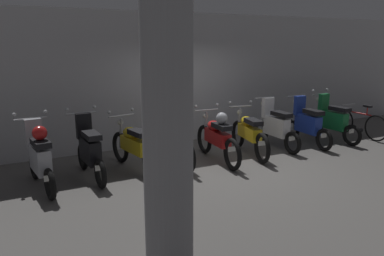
# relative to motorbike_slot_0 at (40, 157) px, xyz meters

# --- Properties ---
(ground_plane) EXTENTS (80.00, 80.00, 0.00)m
(ground_plane) POSITION_rel_motorbike_slot_0_xyz_m (3.50, -0.38, -0.57)
(ground_plane) COLOR #565451
(back_wall) EXTENTS (16.00, 0.30, 3.18)m
(back_wall) POSITION_rel_motorbike_slot_0_xyz_m (3.50, 1.88, 1.02)
(back_wall) COLOR #ADADB2
(back_wall) RESTS_ON ground
(motorbike_slot_0) EXTENTS (0.59, 1.68, 1.29)m
(motorbike_slot_0) POSITION_rel_motorbike_slot_0_xyz_m (0.00, 0.00, 0.00)
(motorbike_slot_0) COLOR black
(motorbike_slot_0) RESTS_ON ground
(motorbike_slot_1) EXTENTS (0.59, 1.68, 1.29)m
(motorbike_slot_1) POSITION_rel_motorbike_slot_0_xyz_m (0.87, 0.15, -0.04)
(motorbike_slot_1) COLOR black
(motorbike_slot_1) RESTS_ON ground
(motorbike_slot_2) EXTENTS (0.59, 1.94, 1.15)m
(motorbike_slot_2) POSITION_rel_motorbike_slot_0_xyz_m (1.75, 0.19, -0.08)
(motorbike_slot_2) COLOR black
(motorbike_slot_2) RESTS_ON ground
(motorbike_slot_3) EXTENTS (0.59, 1.95, 1.15)m
(motorbike_slot_3) POSITION_rel_motorbike_slot_0_xyz_m (2.62, 0.21, -0.04)
(motorbike_slot_3) COLOR black
(motorbike_slot_3) RESTS_ON ground
(motorbike_slot_4) EXTENTS (0.59, 1.95, 1.15)m
(motorbike_slot_4) POSITION_rel_motorbike_slot_0_xyz_m (3.50, -0.05, -0.04)
(motorbike_slot_4) COLOR black
(motorbike_slot_4) RESTS_ON ground
(motorbike_slot_5) EXTENTS (0.63, 1.93, 1.15)m
(motorbike_slot_5) POSITION_rel_motorbike_slot_0_xyz_m (4.38, 0.03, -0.08)
(motorbike_slot_5) COLOR black
(motorbike_slot_5) RESTS_ON ground
(motorbike_slot_6) EXTENTS (0.56, 1.68, 1.18)m
(motorbike_slot_6) POSITION_rel_motorbike_slot_0_xyz_m (5.24, 0.18, -0.04)
(motorbike_slot_6) COLOR black
(motorbike_slot_6) RESTS_ON ground
(motorbike_slot_7) EXTENTS (0.56, 1.68, 1.18)m
(motorbike_slot_7) POSITION_rel_motorbike_slot_0_xyz_m (6.12, 0.05, -0.04)
(motorbike_slot_7) COLOR black
(motorbike_slot_7) RESTS_ON ground
(motorbike_slot_8) EXTENTS (0.59, 1.68, 1.29)m
(motorbike_slot_8) POSITION_rel_motorbike_slot_0_xyz_m (6.99, 0.07, -0.04)
(motorbike_slot_8) COLOR black
(motorbike_slot_8) RESTS_ON ground
(bicycle) EXTENTS (0.50, 1.73, 0.89)m
(bicycle) POSITION_rel_motorbike_slot_0_xyz_m (7.94, 0.00, -0.21)
(bicycle) COLOR black
(bicycle) RESTS_ON ground
(support_pillar) EXTENTS (0.50, 0.50, 3.18)m
(support_pillar) POSITION_rel_motorbike_slot_0_xyz_m (0.93, -3.36, 1.02)
(support_pillar) COLOR gray
(support_pillar) RESTS_ON ground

